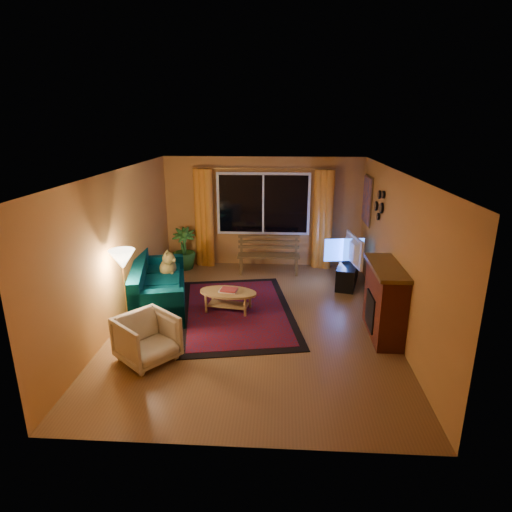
# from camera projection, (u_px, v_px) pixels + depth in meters

# --- Properties ---
(floor) EXTENTS (4.50, 6.00, 0.02)m
(floor) POSITION_uv_depth(u_px,v_px,m) (255.00, 320.00, 7.32)
(floor) COLOR brown
(floor) RESTS_ON ground
(ceiling) EXTENTS (4.50, 6.00, 0.02)m
(ceiling) POSITION_uv_depth(u_px,v_px,m) (255.00, 171.00, 6.56)
(ceiling) COLOR white
(ceiling) RESTS_ON ground
(wall_back) EXTENTS (4.50, 0.02, 2.50)m
(wall_back) POSITION_uv_depth(u_px,v_px,m) (263.00, 212.00, 9.80)
(wall_back) COLOR #B97B38
(wall_back) RESTS_ON ground
(wall_left) EXTENTS (0.02, 6.00, 2.50)m
(wall_left) POSITION_uv_depth(u_px,v_px,m) (119.00, 247.00, 7.07)
(wall_left) COLOR #B97B38
(wall_left) RESTS_ON ground
(wall_right) EXTENTS (0.02, 6.00, 2.50)m
(wall_right) POSITION_uv_depth(u_px,v_px,m) (396.00, 252.00, 6.80)
(wall_right) COLOR #B97B38
(wall_right) RESTS_ON ground
(window) EXTENTS (2.00, 0.02, 1.30)m
(window) POSITION_uv_depth(u_px,v_px,m) (263.00, 204.00, 9.68)
(window) COLOR black
(window) RESTS_ON wall_back
(curtain_rod) EXTENTS (3.20, 0.03, 0.03)m
(curtain_rod) POSITION_uv_depth(u_px,v_px,m) (263.00, 168.00, 9.39)
(curtain_rod) COLOR #BF8C3F
(curtain_rod) RESTS_ON wall_back
(curtain_left) EXTENTS (0.36, 0.36, 2.24)m
(curtain_left) POSITION_uv_depth(u_px,v_px,m) (204.00, 218.00, 9.80)
(curtain_left) COLOR orange
(curtain_left) RESTS_ON ground
(curtain_right) EXTENTS (0.36, 0.36, 2.24)m
(curtain_right) POSITION_uv_depth(u_px,v_px,m) (323.00, 220.00, 9.64)
(curtain_right) COLOR orange
(curtain_right) RESTS_ON ground
(bench) EXTENTS (1.37, 0.44, 0.41)m
(bench) POSITION_uv_depth(u_px,v_px,m) (269.00, 264.00, 9.50)
(bench) COLOR #503819
(bench) RESTS_ON ground
(potted_plant) EXTENTS (0.60, 0.60, 0.94)m
(potted_plant) POSITION_uv_depth(u_px,v_px,m) (184.00, 249.00, 9.72)
(potted_plant) COLOR #235B1E
(potted_plant) RESTS_ON ground
(sofa) EXTENTS (1.32, 2.20, 0.83)m
(sofa) POSITION_uv_depth(u_px,v_px,m) (159.00, 285.00, 7.74)
(sofa) COLOR #002830
(sofa) RESTS_ON ground
(dog) EXTENTS (0.40, 0.48, 0.45)m
(dog) POSITION_uv_depth(u_px,v_px,m) (168.00, 265.00, 8.11)
(dog) COLOR olive
(dog) RESTS_ON sofa
(armchair) EXTENTS (0.98, 0.99, 0.74)m
(armchair) POSITION_uv_depth(u_px,v_px,m) (147.00, 337.00, 5.97)
(armchair) COLOR beige
(armchair) RESTS_ON ground
(floor_lamp) EXTENTS (0.27, 0.27, 1.36)m
(floor_lamp) POSITION_uv_depth(u_px,v_px,m) (126.00, 292.00, 6.70)
(floor_lamp) COLOR #BF8C3F
(floor_lamp) RESTS_ON ground
(rug) EXTENTS (2.48, 3.39, 0.02)m
(rug) POSITION_uv_depth(u_px,v_px,m) (236.00, 311.00, 7.63)
(rug) COLOR #6E0300
(rug) RESTS_ON ground
(coffee_table) EXTENTS (1.17, 1.17, 0.37)m
(coffee_table) POSITION_uv_depth(u_px,v_px,m) (228.00, 301.00, 7.61)
(coffee_table) COLOR #B48B46
(coffee_table) RESTS_ON ground
(tv_console) EXTENTS (0.62, 1.14, 0.45)m
(tv_console) POSITION_uv_depth(u_px,v_px,m) (347.00, 274.00, 8.84)
(tv_console) COLOR black
(tv_console) RESTS_ON ground
(television) EXTENTS (0.28, 1.03, 0.59)m
(television) POSITION_uv_depth(u_px,v_px,m) (349.00, 250.00, 8.69)
(television) COLOR black
(television) RESTS_ON tv_console
(fireplace) EXTENTS (0.40, 1.20, 1.10)m
(fireplace) POSITION_uv_depth(u_px,v_px,m) (385.00, 303.00, 6.65)
(fireplace) COLOR maroon
(fireplace) RESTS_ON ground
(mirror_cluster) EXTENTS (0.06, 0.60, 0.56)m
(mirror_cluster) POSITION_uv_depth(u_px,v_px,m) (379.00, 203.00, 7.88)
(mirror_cluster) COLOR black
(mirror_cluster) RESTS_ON wall_right
(painting) EXTENTS (0.04, 0.76, 0.96)m
(painting) POSITION_uv_depth(u_px,v_px,m) (367.00, 200.00, 9.02)
(painting) COLOR #D25E10
(painting) RESTS_ON wall_right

